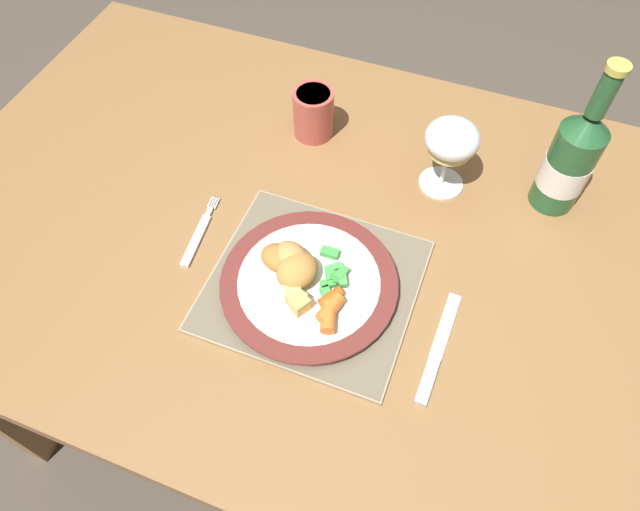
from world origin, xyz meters
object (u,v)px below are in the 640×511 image
wine_glass (452,142)px  dinner_plate (309,284)px  dining_table (324,263)px  drinking_cup (313,112)px  bottle (570,160)px  table_knife (435,357)px  fork (198,236)px

wine_glass → dinner_plate: bearing=-115.6°
wine_glass → dining_table: bearing=-132.0°
dinner_plate → drinking_cup: (-0.12, 0.31, 0.03)m
dinner_plate → bottle: bearing=44.6°
dining_table → table_knife: size_ratio=7.40×
dining_table → bottle: (0.33, 0.20, 0.18)m
wine_glass → bottle: 0.18m
dining_table → wine_glass: 0.29m
fork → drinking_cup: (0.08, 0.29, 0.04)m
dinner_plate → wine_glass: bearing=64.4°
fork → drinking_cup: size_ratio=1.58×
dinner_plate → table_knife: size_ratio=1.44×
wine_glass → bottle: (0.18, 0.03, -0.00)m
dinner_plate → table_knife: (0.20, -0.04, -0.01)m
dining_table → table_knife: table_knife is taller
fork → wine_glass: 0.42m
fork → table_knife: bearing=-9.6°
drinking_cup → dining_table: bearing=-64.3°
table_knife → bottle: 0.37m
fork → bottle: (0.51, 0.28, 0.09)m
dining_table → drinking_cup: size_ratio=15.06×
dinner_plate → fork: 0.20m
dinner_plate → wine_glass: wine_glass is taller
dinner_plate → drinking_cup: size_ratio=2.93×
dining_table → dinner_plate: size_ratio=5.14×
table_knife → dining_table: bearing=145.8°
dinner_plate → wine_glass: (0.13, 0.28, 0.08)m
bottle → wine_glass: bearing=-170.1°
drinking_cup → dinner_plate: bearing=-69.8°
dinner_plate → fork: dinner_plate is taller
dinner_plate → drinking_cup: 0.34m
dinner_plate → table_knife: 0.21m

